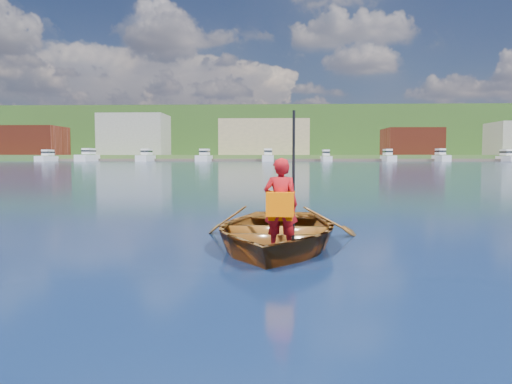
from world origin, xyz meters
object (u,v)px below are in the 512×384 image
Objects in this scene: child_paddler at (281,205)px; marina_yachts at (246,157)px; dock at (287,160)px; rowboat at (275,231)px.

marina_yachts is at bearing 93.50° from child_paddler.
marina_yachts is (-12.49, -4.70, 0.97)m from dock.
rowboat is 147.98m from dock.
child_paddler is (0.07, -0.91, 0.47)m from rowboat.
dock reaches higher than rowboat.
child_paddler is at bearing -91.42° from dock.
dock is at bearing 88.55° from rowboat.
dock is (3.68, 148.84, -0.29)m from child_paddler.
dock is 13.38m from marina_yachts.
child_paddler is 0.01× the size of dock.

